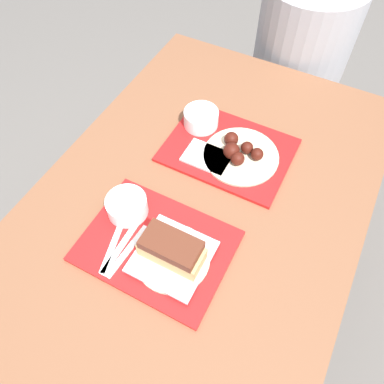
{
  "coord_description": "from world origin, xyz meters",
  "views": [
    {
      "loc": [
        0.26,
        -0.54,
        1.66
      ],
      "look_at": [
        -0.02,
        -0.01,
        0.79
      ],
      "focal_mm": 35.0,
      "sensor_mm": 36.0,
      "label": 1
    }
  ],
  "objects": [
    {
      "name": "plastic_knife_near",
      "position": [
        -0.09,
        -0.23,
        0.76
      ],
      "size": [
        0.03,
        0.17,
        0.0
      ],
      "color": "white",
      "rests_on": "tray_near"
    },
    {
      "name": "picnic_table",
      "position": [
        0.0,
        0.0,
        0.65
      ],
      "size": [
        0.92,
        1.4,
        0.75
      ],
      "color": "brown",
      "rests_on": "ground_plane"
    },
    {
      "name": "ground_plane",
      "position": [
        0.0,
        0.0,
        0.0
      ],
      "size": [
        12.0,
        12.0,
        0.0
      ],
      "primitive_type": "plane",
      "color": "#605B56"
    },
    {
      "name": "napkin_far",
      "position": [
        -0.04,
        0.15,
        0.77
      ],
      "size": [
        0.14,
        0.1,
        0.01
      ],
      "color": "white",
      "rests_on": "tray_far"
    },
    {
      "name": "person_seated_across",
      "position": [
        0.02,
        0.92,
        0.73
      ],
      "size": [
        0.39,
        0.39,
        0.73
      ],
      "color": "#9E9EA3",
      "rests_on": "picnic_bench_far"
    },
    {
      "name": "bowl_coleslaw_near",
      "position": [
        -0.15,
        -0.13,
        0.79
      ],
      "size": [
        0.11,
        0.11,
        0.05
      ],
      "color": "white",
      "rests_on": "tray_near"
    },
    {
      "name": "wings_plate_far",
      "position": [
        0.04,
        0.2,
        0.78
      ],
      "size": [
        0.23,
        0.23,
        0.06
      ],
      "color": "beige",
      "rests_on": "tray_far"
    },
    {
      "name": "brisket_sandwich_plate",
      "position": [
        0.03,
        -0.2,
        0.8
      ],
      "size": [
        0.2,
        0.2,
        0.09
      ],
      "color": "beige",
      "rests_on": "tray_near"
    },
    {
      "name": "tray_far",
      "position": [
        -0.0,
        0.21,
        0.76
      ],
      "size": [
        0.39,
        0.29,
        0.01
      ],
      "color": "red",
      "rests_on": "picnic_table"
    },
    {
      "name": "tray_near",
      "position": [
        -0.03,
        -0.18,
        0.76
      ],
      "size": [
        0.39,
        0.29,
        0.01
      ],
      "color": "red",
      "rests_on": "picnic_table"
    },
    {
      "name": "bowl_coleslaw_far",
      "position": [
        -0.13,
        0.27,
        0.79
      ],
      "size": [
        0.11,
        0.11,
        0.05
      ],
      "color": "white",
      "rests_on": "tray_far"
    },
    {
      "name": "picnic_bench_far",
      "position": [
        0.0,
        0.92,
        0.36
      ],
      "size": [
        0.87,
        0.28,
        0.43
      ],
      "color": "brown",
      "rests_on": "ground_plane"
    },
    {
      "name": "plastic_fork_near",
      "position": [
        -0.11,
        -0.23,
        0.76
      ],
      "size": [
        0.02,
        0.17,
        0.0
      ],
      "color": "white",
      "rests_on": "tray_near"
    },
    {
      "name": "plastic_spoon_near",
      "position": [
        -0.13,
        -0.23,
        0.76
      ],
      "size": [
        0.06,
        0.17,
        0.0
      ],
      "color": "white",
      "rests_on": "tray_near"
    }
  ]
}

